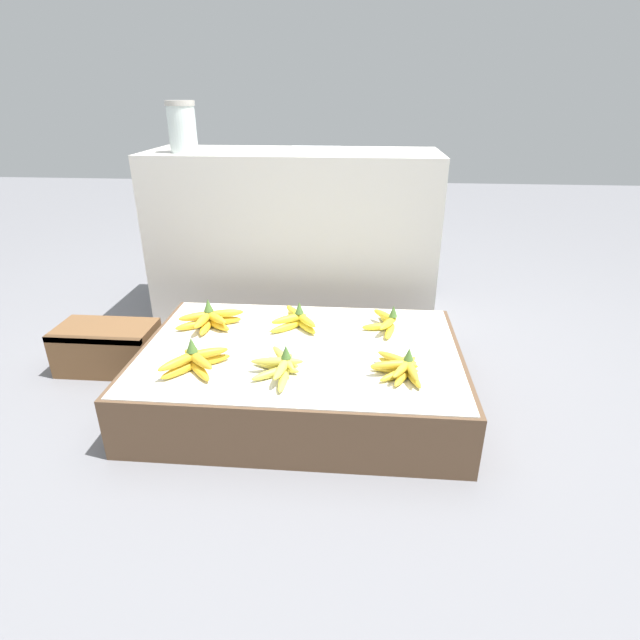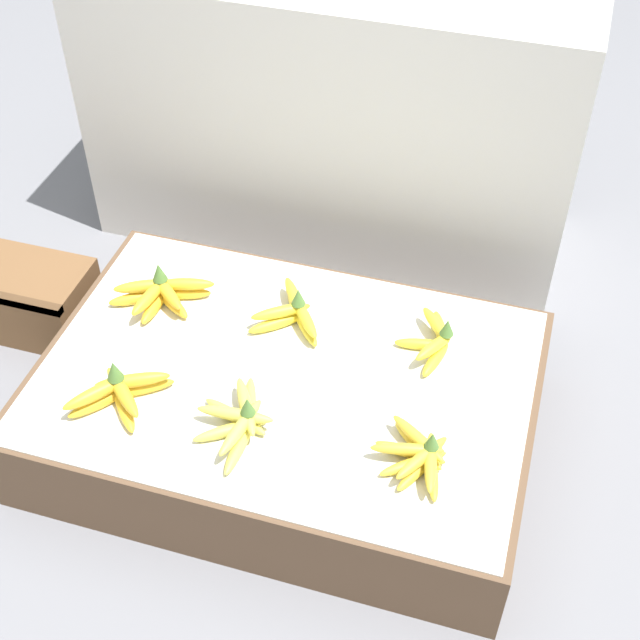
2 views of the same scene
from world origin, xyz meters
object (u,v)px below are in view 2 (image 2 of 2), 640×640
(wooden_crate, at_px, (20,296))
(banana_bunch_middle_midright, at_px, (435,339))
(banana_bunch_front_midright, at_px, (419,456))
(banana_bunch_middle_midleft, at_px, (293,312))
(banana_bunch_front_midleft, at_px, (240,420))
(banana_bunch_front_left, at_px, (119,392))
(banana_bunch_middle_left, at_px, (161,293))

(wooden_crate, relative_size, banana_bunch_middle_midright, 1.72)
(banana_bunch_front_midright, xyz_separation_m, banana_bunch_middle_midleft, (-0.38, 0.33, 0.01))
(banana_bunch_front_midright, relative_size, banana_bunch_middle_midright, 0.84)
(banana_bunch_front_midleft, distance_m, banana_bunch_middle_midright, 0.50)
(wooden_crate, bearing_deg, banana_bunch_middle_midleft, -0.33)
(banana_bunch_front_midleft, height_order, banana_bunch_front_midright, banana_bunch_front_midleft)
(banana_bunch_front_midleft, xyz_separation_m, banana_bunch_middle_midleft, (0.01, 0.35, 0.00))
(banana_bunch_middle_midleft, bearing_deg, banana_bunch_middle_midright, 1.54)
(banana_bunch_middle_midright, bearing_deg, banana_bunch_front_left, -150.05)
(banana_bunch_middle_midleft, relative_size, banana_bunch_middle_midright, 0.92)
(banana_bunch_middle_midleft, bearing_deg, banana_bunch_front_midleft, -90.91)
(banana_bunch_front_midleft, distance_m, banana_bunch_front_midright, 0.39)
(banana_bunch_front_midleft, xyz_separation_m, banana_bunch_middle_left, (-0.32, 0.32, 0.01))
(banana_bunch_front_midleft, relative_size, banana_bunch_front_midright, 1.42)
(wooden_crate, height_order, banana_bunch_front_left, banana_bunch_front_left)
(banana_bunch_front_left, distance_m, banana_bunch_middle_left, 0.33)
(banana_bunch_front_midleft, height_order, banana_bunch_middle_midleft, banana_bunch_middle_midleft)
(banana_bunch_front_midleft, bearing_deg, wooden_crate, 155.64)
(banana_bunch_front_midright, bearing_deg, banana_bunch_middle_midright, 96.13)
(wooden_crate, height_order, banana_bunch_middle_midleft, banana_bunch_middle_midleft)
(banana_bunch_front_midright, xyz_separation_m, banana_bunch_middle_midright, (-0.04, 0.34, 0.00))
(wooden_crate, distance_m, banana_bunch_middle_midleft, 0.80)
(banana_bunch_middle_left, bearing_deg, banana_bunch_front_midleft, -44.37)
(banana_bunch_middle_left, height_order, banana_bunch_middle_midright, banana_bunch_middle_left)
(banana_bunch_middle_midleft, height_order, banana_bunch_middle_midright, banana_bunch_middle_midleft)
(banana_bunch_front_left, xyz_separation_m, banana_bunch_middle_midleft, (0.29, 0.36, -0.00))
(banana_bunch_middle_left, height_order, banana_bunch_middle_midleft, banana_bunch_middle_left)
(wooden_crate, bearing_deg, banana_bunch_front_midright, -16.00)
(banana_bunch_front_midright, height_order, banana_bunch_middle_left, banana_bunch_middle_left)
(banana_bunch_front_midleft, height_order, banana_bunch_middle_midright, banana_bunch_front_midleft)
(wooden_crate, bearing_deg, banana_bunch_front_left, -35.77)
(banana_bunch_front_left, distance_m, banana_bunch_middle_midleft, 0.46)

